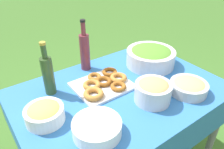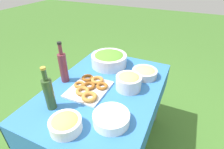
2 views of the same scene
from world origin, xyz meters
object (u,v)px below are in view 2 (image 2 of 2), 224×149
donut_platter (89,88)px  olive_oil_bottle (49,93)px  bread_bowl (129,81)px  plate_stack (111,118)px  pasta_bowl (145,72)px  fruit_bowl (65,124)px  salad_bowl (109,59)px  wine_bottle (63,67)px

donut_platter → olive_oil_bottle: olive_oil_bottle is taller
donut_platter → bread_bowl: (0.16, -0.28, 0.05)m
plate_stack → bread_bowl: 0.40m
plate_stack → pasta_bowl: bearing=-3.8°
fruit_bowl → salad_bowl: bearing=7.4°
pasta_bowl → wine_bottle: 0.73m
wine_bottle → pasta_bowl: bearing=-59.4°
olive_oil_bottle → bread_bowl: size_ratio=1.59×
wine_bottle → bread_bowl: 0.57m
salad_bowl → donut_platter: size_ratio=0.96×
pasta_bowl → bread_bowl: bread_bowl is taller
wine_bottle → fruit_bowl: 0.57m
plate_stack → wine_bottle: bearing=64.8°
donut_platter → fruit_bowl: fruit_bowl is taller
donut_platter → fruit_bowl: (-0.42, -0.08, 0.03)m
wine_bottle → fruit_bowl: bearing=-142.1°
bread_bowl → plate_stack: bearing=-176.0°
salad_bowl → olive_oil_bottle: bearing=171.9°
salad_bowl → plate_stack: bearing=-153.5°
salad_bowl → donut_platter: bearing=-175.7°
bread_bowl → pasta_bowl: bearing=-16.5°
salad_bowl → fruit_bowl: salad_bowl is taller
pasta_bowl → plate_stack: bearing=176.2°
salad_bowl → olive_oil_bottle: size_ratio=1.06×
pasta_bowl → donut_platter: bearing=138.0°
olive_oil_bottle → fruit_bowl: 0.26m
pasta_bowl → wine_bottle: wine_bottle is taller
pasta_bowl → wine_bottle: bearing=120.6°
wine_bottle → salad_bowl: bearing=-28.9°
bread_bowl → fruit_bowl: (-0.57, 0.21, -0.02)m
donut_platter → fruit_bowl: bearing=-169.3°
pasta_bowl → plate_stack: (-0.64, 0.04, -0.01)m
plate_stack → donut_platter: bearing=51.9°
salad_bowl → pasta_bowl: (-0.05, -0.39, -0.03)m
wine_bottle → bread_bowl: (0.13, -0.55, -0.07)m
donut_platter → plate_stack: 0.40m
donut_platter → bread_bowl: 0.33m
fruit_bowl → wine_bottle: bearing=37.9°
salad_bowl → plate_stack: size_ratio=1.48×
olive_oil_bottle → wine_bottle: bearing=21.5°
plate_stack → wine_bottle: wine_bottle is taller
pasta_bowl → olive_oil_bottle: olive_oil_bottle is taller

